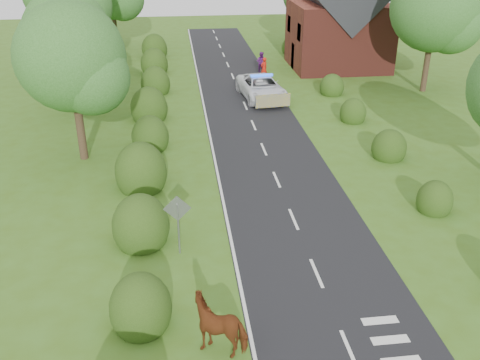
{
  "coord_description": "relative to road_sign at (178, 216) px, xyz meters",
  "views": [
    {
      "loc": [
        -4.83,
        -15.8,
        11.79
      ],
      "look_at": [
        -2.17,
        5.57,
        1.3
      ],
      "focal_mm": 40.0,
      "sensor_mm": 36.0,
      "label": 1
    }
  ],
  "objects": [
    {
      "name": "tree_left_b",
      "position": [
        -6.25,
        17.86,
        3.39
      ],
      "size": [
        5.74,
        5.6,
        8.07
      ],
      "color": "#332316",
      "rests_on": "ground"
    },
    {
      "name": "tree_right_b",
      "position": [
        19.29,
        19.84,
        4.28
      ],
      "size": [
        6.56,
        6.4,
        9.4
      ],
      "color": "#332316",
      "rests_on": "ground"
    },
    {
      "name": "hedgerow_right",
      "position": [
        11.6,
        9.21,
        -1.1
      ],
      "size": [
        2.1,
        45.78,
        2.1
      ],
      "color": "#264212",
      "rests_on": "ground"
    },
    {
      "name": "police_van",
      "position": [
        6.4,
        19.6,
        -0.83
      ],
      "size": [
        3.33,
        6.21,
        1.79
      ],
      "rotation": [
        0.0,
        0.0,
        0.11
      ],
      "color": "white",
      "rests_on": "ground"
    },
    {
      "name": "pedestrian_purple",
      "position": [
        7.56,
        27.01,
        -0.77
      ],
      "size": [
        1.09,
        1.06,
        1.77
      ],
      "primitive_type": "imported",
      "rotation": [
        0.0,
        0.0,
        2.46
      ],
      "color": "#661F77",
      "rests_on": "ground"
    },
    {
      "name": "road_markings",
      "position": [
        3.4,
        10.93,
        -1.63
      ],
      "size": [
        4.96,
        70.0,
        0.01
      ],
      "color": "white",
      "rests_on": "road"
    },
    {
      "name": "cow",
      "position": [
        1.16,
        -5.25,
        -0.9
      ],
      "size": [
        2.38,
        1.8,
        1.5
      ],
      "primitive_type": "imported",
      "rotation": [
        0.0,
        0.0,
        -1.93
      ],
      "color": "#582E0F",
      "rests_on": "ground"
    },
    {
      "name": "ground",
      "position": [
        5.0,
        -2.0,
        -1.65
      ],
      "size": [
        120.0,
        120.0,
        0.0
      ],
      "primitive_type": "plane",
      "color": "#426519"
    },
    {
      "name": "hedgerow_left",
      "position": [
        -1.51,
        9.69,
        -0.91
      ],
      "size": [
        2.75,
        50.41,
        3.0
      ],
      "color": "#264212",
      "rests_on": "ground"
    },
    {
      "name": "road",
      "position": [
        5.0,
        13.0,
        -1.64
      ],
      "size": [
        6.0,
        70.0,
        0.02
      ],
      "primitive_type": "cube",
      "color": "black",
      "rests_on": "ground"
    },
    {
      "name": "tree_left_a",
      "position": [
        -4.75,
        9.86,
        3.69
      ],
      "size": [
        5.74,
        5.6,
        8.38
      ],
      "color": "#332316",
      "rests_on": "ground"
    },
    {
      "name": "house",
      "position": [
        14.49,
        28.0,
        2.13
      ],
      "size": [
        8.0,
        7.4,
        9.17
      ],
      "color": "maroon",
      "rests_on": "ground"
    },
    {
      "name": "road_sign",
      "position": [
        0.0,
        0.0,
        0.0
      ],
      "size": [
        1.06,
        0.08,
        2.53
      ],
      "color": "gray",
      "rests_on": "ground"
    },
    {
      "name": "pedestrian_red",
      "position": [
        7.41,
        24.62,
        -0.74
      ],
      "size": [
        0.8,
        0.74,
        1.84
      ],
      "primitive_type": "imported",
      "rotation": [
        0.0,
        0.0,
        3.73
      ],
      "color": "red",
      "rests_on": "ground"
    }
  ]
}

